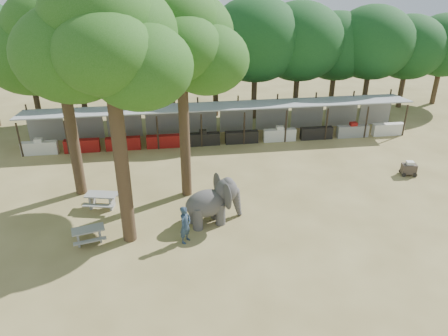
{
  "coord_description": "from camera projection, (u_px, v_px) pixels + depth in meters",
  "views": [
    {
      "loc": [
        -3.92,
        -15.84,
        12.42
      ],
      "look_at": [
        -1.0,
        5.0,
        2.0
      ],
      "focal_mm": 35.0,
      "sensor_mm": 36.0,
      "label": 1
    }
  ],
  "objects": [
    {
      "name": "ground",
      "position": [
        261.0,
        253.0,
        20.06
      ],
      "size": [
        100.0,
        100.0,
        0.0
      ],
      "primitive_type": "plane",
      "color": "olive",
      "rests_on": "ground"
    },
    {
      "name": "vendor_stalls",
      "position": [
        221.0,
        124.0,
        31.82
      ],
      "size": [
        28.0,
        2.99,
        2.8
      ],
      "color": "gray",
      "rests_on": "ground"
    },
    {
      "name": "yard_tree_left",
      "position": [
        56.0,
        47.0,
        21.66
      ],
      "size": [
        7.1,
        6.9,
        11.02
      ],
      "color": "#332316",
      "rests_on": "ground"
    },
    {
      "name": "yard_tree_center",
      "position": [
        105.0,
        43.0,
        17.15
      ],
      "size": [
        7.1,
        6.9,
        12.04
      ],
      "color": "#332316",
      "rests_on": "ground"
    },
    {
      "name": "yard_tree_back",
      "position": [
        178.0,
        41.0,
        21.37
      ],
      "size": [
        7.1,
        6.9,
        11.36
      ],
      "color": "#332316",
      "rests_on": "ground"
    },
    {
      "name": "backdrop_trees",
      "position": [
        212.0,
        50.0,
        34.47
      ],
      "size": [
        46.46,
        5.95,
        8.33
      ],
      "color": "#332316",
      "rests_on": "ground"
    },
    {
      "name": "elephant",
      "position": [
        213.0,
        201.0,
        21.93
      ],
      "size": [
        3.19,
        2.34,
        2.37
      ],
      "rotation": [
        0.0,
        0.0,
        0.25
      ],
      "color": "#3E3C3C",
      "rests_on": "ground"
    },
    {
      "name": "handler",
      "position": [
        185.0,
        225.0,
        20.46
      ],
      "size": [
        0.77,
        0.83,
        1.91
      ],
      "primitive_type": "imported",
      "rotation": [
        0.0,
        0.0,
        0.95
      ],
      "color": "#26384C",
      "rests_on": "ground"
    },
    {
      "name": "picnic_table_near",
      "position": [
        89.0,
        233.0,
        20.64
      ],
      "size": [
        1.76,
        1.64,
        0.74
      ],
      "rotation": [
        0.0,
        0.0,
        0.23
      ],
      "color": "gray",
      "rests_on": "ground"
    },
    {
      "name": "picnic_table_far",
      "position": [
        102.0,
        199.0,
        23.44
      ],
      "size": [
        1.95,
        1.83,
        0.83
      ],
      "rotation": [
        0.0,
        0.0,
        -0.23
      ],
      "color": "gray",
      "rests_on": "ground"
    },
    {
      "name": "cart_back",
      "position": [
        409.0,
        168.0,
        26.92
      ],
      "size": [
        1.04,
        0.77,
        0.92
      ],
      "rotation": [
        0.0,
        0.0,
        -0.17
      ],
      "color": "#342922",
      "rests_on": "ground"
    }
  ]
}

